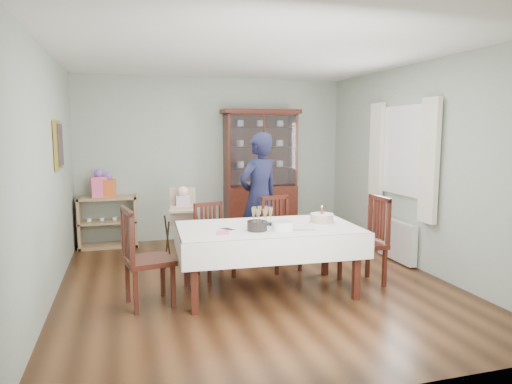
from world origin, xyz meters
name	(u,v)px	position (x,y,z in m)	size (l,w,h in m)	color
floor	(254,282)	(0.00, 0.00, 0.00)	(5.00, 5.00, 0.00)	#593319
room_shell	(243,140)	(0.00, 0.53, 1.70)	(5.00, 5.00, 5.00)	#9EAA99
dining_table	(268,259)	(0.05, -0.38, 0.38)	(2.05, 1.24, 0.76)	#471911
china_cabinet	(260,172)	(0.75, 2.26, 1.12)	(1.30, 0.48, 2.18)	#471911
sideboard	(108,222)	(-1.75, 2.28, 0.40)	(0.90, 0.38, 0.80)	tan
picture_frame	(58,145)	(-2.22, 0.80, 1.65)	(0.04, 0.48, 0.58)	gold
window	(405,151)	(2.22, 0.30, 1.55)	(0.04, 1.02, 1.22)	white
curtain_left	(429,161)	(2.16, -0.32, 1.45)	(0.07, 0.30, 1.55)	silver
curtain_right	(376,156)	(2.16, 0.92, 1.45)	(0.07, 0.30, 1.55)	silver
radiator	(397,240)	(2.16, 0.30, 0.30)	(0.10, 0.80, 0.55)	white
chair_far_left	(215,255)	(-0.42, 0.36, 0.27)	(0.51, 0.51, 0.91)	#471911
chair_far_right	(281,248)	(0.49, 0.42, 0.28)	(0.50, 0.50, 0.95)	#471911
chair_end_left	(148,277)	(-1.27, -0.41, 0.31)	(0.55, 0.55, 1.04)	#471911
chair_end_right	(363,258)	(1.25, -0.40, 0.31)	(0.47, 0.47, 1.04)	#471911
woman	(259,197)	(0.32, 0.89, 0.90)	(0.65, 0.43, 1.80)	black
high_chair	(184,233)	(-0.71, 1.06, 0.42)	(0.52, 0.52, 1.07)	black
champagne_tray	(262,220)	(0.01, -0.30, 0.82)	(0.34, 0.34, 0.20)	silver
birthday_cake	(322,219)	(0.69, -0.40, 0.82)	(0.31, 0.31, 0.21)	white
plate_stack_dark	(257,226)	(-0.12, -0.55, 0.81)	(0.22, 0.22, 0.10)	black
plate_stack_white	(282,226)	(0.13, -0.63, 0.81)	(0.23, 0.23, 0.10)	white
napkin_stack	(223,233)	(-0.50, -0.60, 0.77)	(0.12, 0.12, 0.02)	#F45A8C
cutlery	(224,229)	(-0.45, -0.42, 0.77)	(0.10, 0.15, 0.01)	silver
cake_knife	(304,230)	(0.36, -0.69, 0.77)	(0.25, 0.02, 0.01)	silver
gift_bag_pink	(99,185)	(-1.86, 2.26, 0.99)	(0.26, 0.19, 0.44)	#F45A8C
gift_bag_orange	(109,186)	(-1.72, 2.26, 0.97)	(0.22, 0.16, 0.38)	orange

